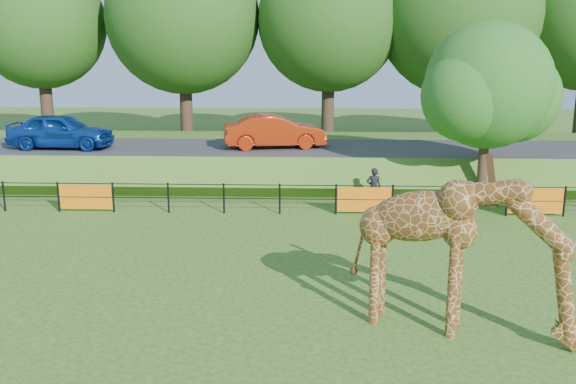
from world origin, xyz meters
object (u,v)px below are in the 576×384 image
(car_red, at_px, (275,131))
(visitor, at_px, (374,188))
(tree_east, at_px, (490,90))
(giraffe, at_px, (464,255))
(car_blue, at_px, (61,131))

(car_red, height_order, visitor, car_red)
(car_red, height_order, tree_east, tree_east)
(giraffe, distance_m, car_blue, 20.51)
(car_red, relative_size, tree_east, 0.66)
(visitor, bearing_deg, giraffe, 97.12)
(giraffe, relative_size, tree_east, 0.71)
(giraffe, xyz_separation_m, car_blue, (-14.17, 14.81, 0.48))
(giraffe, height_order, car_red, giraffe)
(car_blue, distance_m, car_red, 9.37)
(car_red, distance_m, visitor, 6.40)
(car_red, bearing_deg, giraffe, -172.87)
(giraffe, height_order, car_blue, giraffe)
(giraffe, relative_size, visitor, 3.21)
(giraffe, xyz_separation_m, car_red, (-4.81, 15.31, 0.44))
(car_blue, height_order, tree_east, tree_east)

